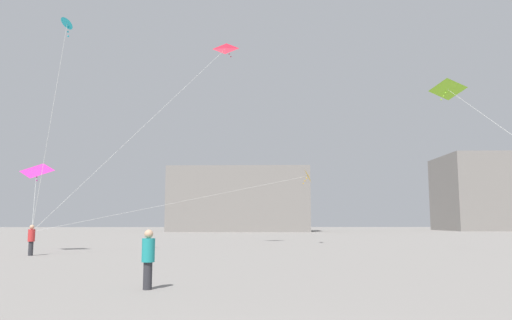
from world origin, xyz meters
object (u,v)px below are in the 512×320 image
(kite_amber_delta, at_px, (303,177))
(building_centre_hall, at_px, (506,193))
(kite_lime_delta, at_px, (450,91))
(kite_crimson_delta, at_px, (222,52))
(person_in_red, at_px, (31,239))
(kite_magenta_delta, at_px, (37,171))
(kite_cyan_diamond, at_px, (67,28))
(building_left_hall, at_px, (240,200))
(person_in_teal, at_px, (148,256))

(kite_amber_delta, distance_m, building_centre_hall, 75.04)
(kite_lime_delta, bearing_deg, kite_crimson_delta, 150.30)
(person_in_red, bearing_deg, kite_amber_delta, 64.26)
(kite_magenta_delta, xyz_separation_m, kite_crimson_delta, (11.32, 6.54, 10.24))
(kite_amber_delta, height_order, building_centre_hall, building_centre_hall)
(kite_cyan_diamond, height_order, kite_lime_delta, kite_cyan_diamond)
(person_in_red, xyz_separation_m, building_left_hall, (11.29, 62.76, 4.90))
(building_left_hall, relative_size, building_centre_hall, 0.99)
(kite_magenta_delta, bearing_deg, person_in_red, -68.29)
(person_in_teal, distance_m, building_centre_hall, 100.19)
(kite_amber_delta, bearing_deg, person_in_red, -144.44)
(person_in_red, distance_m, building_left_hall, 63.96)
(kite_lime_delta, bearing_deg, kite_magenta_delta, 176.20)
(person_in_teal, relative_size, kite_magenta_delta, 0.40)
(person_in_red, distance_m, kite_cyan_diamond, 12.06)
(kite_crimson_delta, distance_m, building_centre_hall, 81.42)
(kite_amber_delta, height_order, kite_magenta_delta, kite_amber_delta)
(kite_amber_delta, bearing_deg, kite_crimson_delta, -161.75)
(kite_magenta_delta, xyz_separation_m, building_left_hall, (12.56, 59.57, 0.81))
(person_in_red, bearing_deg, building_left_hall, 108.51)
(person_in_teal, distance_m, kite_magenta_delta, 20.08)
(kite_lime_delta, height_order, kite_magenta_delta, kite_lime_delta)
(kite_magenta_delta, bearing_deg, person_in_teal, -58.51)
(person_in_teal, xyz_separation_m, building_left_hall, (2.29, 76.33, 4.92))
(person_in_red, height_order, kite_amber_delta, kite_amber_delta)
(kite_crimson_delta, bearing_deg, kite_lime_delta, -29.70)
(kite_magenta_delta, xyz_separation_m, building_centre_hall, (66.56, 65.86, 2.52))
(person_in_red, xyz_separation_m, kite_magenta_delta, (-1.27, 3.19, 4.09))
(person_in_teal, bearing_deg, kite_amber_delta, -174.53)
(building_left_hall, bearing_deg, kite_cyan_diamond, -98.71)
(kite_cyan_diamond, distance_m, kite_amber_delta, 20.98)
(kite_cyan_diamond, height_order, kite_crimson_delta, kite_crimson_delta)
(kite_amber_delta, height_order, kite_crimson_delta, kite_crimson_delta)
(building_left_hall, height_order, building_centre_hall, building_centre_hall)
(person_in_red, height_order, kite_lime_delta, kite_lime_delta)
(person_in_red, xyz_separation_m, kite_amber_delta, (16.68, 11.92, 4.56))
(person_in_teal, distance_m, kite_lime_delta, 23.42)
(kite_cyan_diamond, xyz_separation_m, building_centre_hall, (63.71, 69.68, -5.34))
(person_in_teal, bearing_deg, building_centre_hall, 167.97)
(person_in_red, distance_m, person_in_teal, 16.28)
(kite_crimson_delta, bearing_deg, person_in_red, -135.90)
(kite_magenta_delta, bearing_deg, building_left_hall, 78.10)
(person_in_teal, height_order, building_centre_hall, building_centre_hall)
(kite_lime_delta, distance_m, building_centre_hall, 78.96)
(kite_amber_delta, bearing_deg, kite_lime_delta, -53.10)
(person_in_red, bearing_deg, kite_cyan_diamond, 6.88)
(kite_crimson_delta, height_order, building_centre_hall, kite_crimson_delta)
(kite_amber_delta, relative_size, kite_magenta_delta, 4.21)
(kite_lime_delta, bearing_deg, building_left_hall, 102.18)
(kite_magenta_delta, relative_size, kite_crimson_delta, 0.28)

